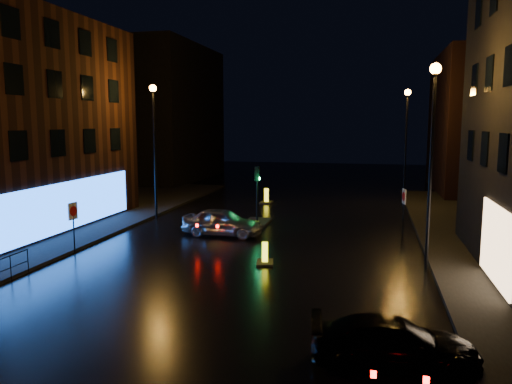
# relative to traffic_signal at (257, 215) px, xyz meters

# --- Properties ---
(ground) EXTENTS (120.00, 120.00, 0.00)m
(ground) POSITION_rel_traffic_signal_xyz_m (1.20, -14.00, -0.50)
(ground) COLOR black
(ground) RESTS_ON ground
(pavement_left) EXTENTS (12.00, 44.00, 0.15)m
(pavement_left) POSITION_rel_traffic_signal_xyz_m (-12.80, -6.00, -0.43)
(pavement_left) COLOR black
(pavement_left) RESTS_ON ground
(building_far_left) EXTENTS (8.00, 16.00, 14.00)m
(building_far_left) POSITION_rel_traffic_signal_xyz_m (-14.80, 21.00, 6.50)
(building_far_left) COLOR black
(building_far_left) RESTS_ON ground
(building_far_right) EXTENTS (8.00, 14.00, 12.00)m
(building_far_right) POSITION_rel_traffic_signal_xyz_m (16.20, 18.00, 5.50)
(building_far_right) COLOR black
(building_far_right) RESTS_ON ground
(street_lamp_lfar) EXTENTS (0.44, 0.44, 8.37)m
(street_lamp_lfar) POSITION_rel_traffic_signal_xyz_m (-6.60, -0.00, 5.06)
(street_lamp_lfar) COLOR black
(street_lamp_lfar) RESTS_ON ground
(street_lamp_rnear) EXTENTS (0.44, 0.44, 8.37)m
(street_lamp_rnear) POSITION_rel_traffic_signal_xyz_m (9.00, -8.00, 5.06)
(street_lamp_rnear) COLOR black
(street_lamp_rnear) RESTS_ON ground
(street_lamp_rfar) EXTENTS (0.44, 0.44, 8.37)m
(street_lamp_rfar) POSITION_rel_traffic_signal_xyz_m (9.00, 8.00, 5.06)
(street_lamp_rfar) COLOR black
(street_lamp_rfar) RESTS_ON ground
(traffic_signal) EXTENTS (1.40, 2.40, 3.45)m
(traffic_signal) POSITION_rel_traffic_signal_xyz_m (0.00, 0.00, 0.00)
(traffic_signal) COLOR black
(traffic_signal) RESTS_ON ground
(silver_hatchback) EXTENTS (4.39, 1.93, 1.47)m
(silver_hatchback) POSITION_rel_traffic_signal_xyz_m (-1.07, -3.71, 0.23)
(silver_hatchback) COLOR #B0B4B9
(silver_hatchback) RESTS_ON ground
(dark_sedan) EXTENTS (4.35, 2.21, 1.21)m
(dark_sedan) POSITION_rel_traffic_signal_xyz_m (7.37, -16.75, 0.10)
(dark_sedan) COLOR black
(dark_sedan) RESTS_ON ground
(bollard_near) EXTENTS (0.91, 1.20, 0.94)m
(bollard_near) POSITION_rel_traffic_signal_xyz_m (2.30, -8.53, -0.30)
(bollard_near) COLOR black
(bollard_near) RESTS_ON ground
(bollard_far) EXTENTS (0.87, 1.29, 1.12)m
(bollard_far) POSITION_rel_traffic_signal_xyz_m (-1.00, 7.47, -0.26)
(bollard_far) COLOR black
(bollard_far) RESTS_ON ground
(road_sign_left) EXTENTS (0.13, 0.58, 2.40)m
(road_sign_left) POSITION_rel_traffic_signal_xyz_m (-6.70, -8.89, 1.30)
(road_sign_left) COLOR black
(road_sign_left) RESTS_ON ground
(road_sign_right) EXTENTS (0.19, 0.60, 2.48)m
(road_sign_right) POSITION_rel_traffic_signal_xyz_m (8.46, -1.11, 1.36)
(road_sign_right) COLOR black
(road_sign_right) RESTS_ON ground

